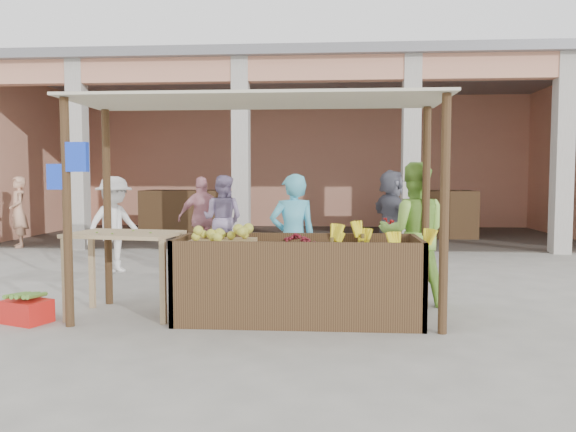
# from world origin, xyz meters

# --- Properties ---
(ground) EXTENTS (60.00, 60.00, 0.00)m
(ground) POSITION_xyz_m (0.00, 0.00, 0.00)
(ground) COLOR gray
(ground) RESTS_ON ground
(market_building) EXTENTS (14.40, 6.40, 4.20)m
(market_building) POSITION_xyz_m (0.05, 8.93, 2.70)
(market_building) COLOR tan
(market_building) RESTS_ON ground
(fruit_stall) EXTENTS (2.60, 0.95, 0.80)m
(fruit_stall) POSITION_xyz_m (0.50, 0.00, 0.40)
(fruit_stall) COLOR #4E371F
(fruit_stall) RESTS_ON ground
(stall_awning) EXTENTS (4.09, 1.35, 2.39)m
(stall_awning) POSITION_xyz_m (-0.01, 0.06, 1.98)
(stall_awning) COLOR #4E371F
(stall_awning) RESTS_ON ground
(banana_heap) EXTENTS (1.16, 0.63, 0.21)m
(banana_heap) POSITION_xyz_m (1.33, -0.01, 0.91)
(banana_heap) COLOR yellow
(banana_heap) RESTS_ON fruit_stall
(melon_tray) EXTENTS (0.70, 0.61, 0.19)m
(melon_tray) POSITION_xyz_m (-0.34, 0.02, 0.89)
(melon_tray) COLOR #A07F52
(melon_tray) RESTS_ON fruit_stall
(berry_heap) EXTENTS (0.45, 0.37, 0.14)m
(berry_heap) POSITION_xyz_m (0.47, 0.06, 0.87)
(berry_heap) COLOR maroon
(berry_heap) RESTS_ON fruit_stall
(side_table) EXTENTS (1.25, 0.92, 0.93)m
(side_table) POSITION_xyz_m (-1.44, 0.04, 0.79)
(side_table) COLOR tan
(side_table) RESTS_ON ground
(papaya_pile) EXTENTS (0.75, 0.43, 0.22)m
(papaya_pile) POSITION_xyz_m (-1.44, 0.04, 1.04)
(papaya_pile) COLOR #42862B
(papaya_pile) RESTS_ON side_table
(red_crate) EXTENTS (0.56, 0.48, 0.24)m
(red_crate) POSITION_xyz_m (-2.38, -0.34, 0.12)
(red_crate) COLOR red
(red_crate) RESTS_ON ground
(plantain_bundle) EXTENTS (0.39, 0.27, 0.08)m
(plantain_bundle) POSITION_xyz_m (-2.38, -0.34, 0.28)
(plantain_bundle) COLOR #598E33
(plantain_bundle) RESTS_ON red_crate
(produce_sacks) EXTENTS (0.80, 0.50, 0.61)m
(produce_sacks) POSITION_xyz_m (2.70, 5.25, 0.31)
(produce_sacks) COLOR maroon
(produce_sacks) RESTS_ON ground
(vendor_blue) EXTENTS (0.74, 0.63, 1.69)m
(vendor_blue) POSITION_xyz_m (0.39, 0.82, 0.85)
(vendor_blue) COLOR #53BFDF
(vendor_blue) RESTS_ON ground
(vendor_green) EXTENTS (0.91, 0.57, 1.82)m
(vendor_green) POSITION_xyz_m (1.85, 0.86, 0.91)
(vendor_green) COLOR #8AC547
(vendor_green) RESTS_ON ground
(motorcycle) EXTENTS (0.84, 1.91, 0.97)m
(motorcycle) POSITION_xyz_m (1.25, 2.40, 0.48)
(motorcycle) COLOR #9E1411
(motorcycle) RESTS_ON ground
(shopper_a) EXTENTS (1.07, 1.19, 1.68)m
(shopper_a) POSITION_xyz_m (-2.63, 2.82, 0.84)
(shopper_a) COLOR white
(shopper_a) RESTS_ON ground
(shopper_b) EXTENTS (1.09, 0.83, 1.66)m
(shopper_b) POSITION_xyz_m (-1.54, 4.37, 0.83)
(shopper_b) COLOR #D28891
(shopper_b) RESTS_ON ground
(shopper_d) EXTENTS (1.29, 1.77, 1.77)m
(shopper_d) POSITION_xyz_m (2.03, 4.76, 0.89)
(shopper_d) COLOR #545461
(shopper_d) RESTS_ON ground
(shopper_e) EXTENTS (0.74, 0.76, 1.62)m
(shopper_e) POSITION_xyz_m (-5.95, 5.80, 0.81)
(shopper_e) COLOR tan
(shopper_e) RESTS_ON ground
(shopper_f) EXTENTS (0.93, 0.67, 1.73)m
(shopper_f) POSITION_xyz_m (-1.08, 3.99, 0.86)
(shopper_f) COLOR gray
(shopper_f) RESTS_ON ground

